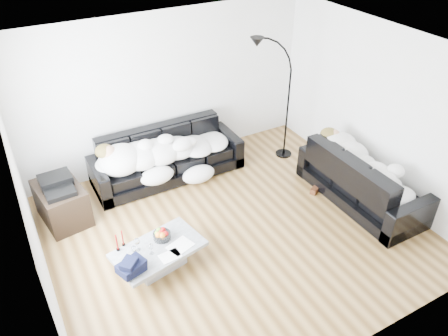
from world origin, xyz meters
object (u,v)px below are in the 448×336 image
sleeper_back (167,145)px  sofa_right (363,178)px  stereo (57,183)px  floor_lamp (288,105)px  shoes (317,185)px  sleeper_right (365,166)px  wine_glass_c (151,249)px  coffee_table (159,257)px  fruit_bowl (162,234)px  sofa_back (167,155)px  candle_left (117,243)px  av_cabinet (62,203)px  wine_glass_b (134,251)px  candle_right (123,238)px  wine_glass_a (137,244)px

sleeper_back → sofa_right: bearing=-40.5°
stereo → floor_lamp: 3.91m
shoes → stereo: bearing=147.3°
sleeper_right → stereo: size_ratio=4.04×
sleeper_right → wine_glass_c: (-3.38, 0.14, -0.23)m
sleeper_right → coffee_table: 3.31m
fruit_bowl → coffee_table: bearing=-128.9°
sofa_back → candle_left: bearing=-129.4°
av_cabinet → sleeper_back: bearing=-0.4°
sofa_back → wine_glass_b: sofa_back is taller
coffee_table → av_cabinet: size_ratio=1.33×
coffee_table → sleeper_back: bearing=63.3°
shoes → av_cabinet: bearing=147.3°
shoes → av_cabinet: 3.97m
sofa_back → candle_right: size_ratio=10.28×
fruit_bowl → sofa_back: bearing=65.1°
sleeper_back → av_cabinet: sleeper_back is taller
coffee_table → candle_right: size_ratio=4.65×
stereo → candle_right: bearing=-71.8°
fruit_bowl → wine_glass_a: wine_glass_a is taller
candle_right → sofa_back: bearing=51.5°
sleeper_right → coffee_table: (-3.28, 0.19, -0.47)m
sofa_back → wine_glass_b: size_ratio=15.47×
stereo → fruit_bowl: bearing=-58.3°
sofa_back → sleeper_back: bearing=-90.0°
sofa_right → coffee_table: 3.29m
wine_glass_a → stereo: (-0.64, 1.48, 0.23)m
sofa_right → wine_glass_c: size_ratio=13.23×
sofa_back → fruit_bowl: bearing=-114.9°
sleeper_back → candle_left: bearing=-130.3°
sleeper_back → coffee_table: sleeper_back is taller
sleeper_right → floor_lamp: bearing=8.5°
coffee_table → stereo: size_ratio=2.56×
wine_glass_c → floor_lamp: size_ratio=0.08×
wine_glass_c → candle_right: bearing=129.7°
coffee_table → candle_right: candle_right is taller
wine_glass_a → candle_right: (-0.13, 0.16, 0.03)m
sleeper_right → candle_left: (-3.73, 0.40, -0.18)m
sleeper_right → wine_glass_c: bearing=87.7°
fruit_bowl → shoes: bearing=4.8°
wine_glass_c → av_cabinet: bearing=115.1°
fruit_bowl → candle_right: size_ratio=0.96×
sleeper_right → wine_glass_c: sleeper_right is taller
candle_left → sleeper_back: bearing=49.7°
sleeper_back → sofa_back: bearing=90.0°
stereo → sleeper_back: bearing=5.1°
sleeper_back → candle_left: size_ratio=8.30×
sleeper_right → shoes: sleeper_right is taller
coffee_table → wine_glass_b: (-0.30, 0.01, 0.24)m
wine_glass_b → candle_right: (-0.06, 0.25, 0.04)m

